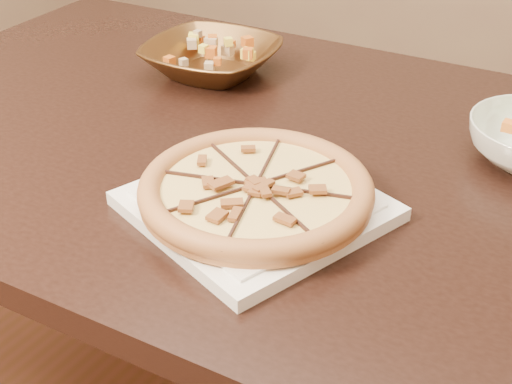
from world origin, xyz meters
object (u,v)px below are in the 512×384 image
at_px(dining_table, 248,195).
at_px(plate, 256,205).
at_px(bronze_bowl, 212,59).
at_px(pizza, 256,189).

bearing_deg(dining_table, plate, -54.53).
height_order(plate, bronze_bowl, bronze_bowl).
distance_m(dining_table, plate, 0.24).
relative_size(dining_table, pizza, 4.76).
relative_size(plate, pizza, 1.17).
bearing_deg(bronze_bowl, dining_table, -42.38).
distance_m(plate, bronze_bowl, 0.45).
bearing_deg(pizza, bronze_bowl, 132.03).
height_order(dining_table, plate, plate).
bearing_deg(plate, bronze_bowl, 132.03).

